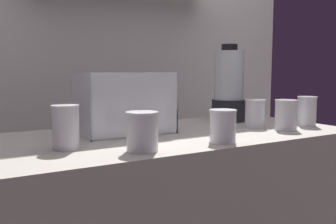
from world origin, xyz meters
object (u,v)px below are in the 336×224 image
at_px(juice_cup_beet_far_left, 66,129).
at_px(carrot_display_bin, 127,114).
at_px(blender_pitcher, 229,88).
at_px(juice_cup_mango_right, 255,115).
at_px(juice_cup_mango_far_right, 286,117).
at_px(juice_cup_pomegranate_rightmost, 307,113).
at_px(juice_cup_beet_left, 142,134).
at_px(juice_cup_carrot_middle, 223,128).

bearing_deg(juice_cup_beet_far_left, carrot_display_bin, 32.67).
distance_m(blender_pitcher, juice_cup_mango_right, 0.23).
distance_m(carrot_display_bin, juice_cup_mango_far_right, 0.62).
height_order(carrot_display_bin, juice_cup_beet_far_left, carrot_display_bin).
xyz_separation_m(juice_cup_mango_right, juice_cup_mango_far_right, (0.06, -0.11, 0.00)).
bearing_deg(blender_pitcher, juice_cup_pomegranate_rightmost, -55.59).
height_order(juice_cup_mango_right, juice_cup_pomegranate_rightmost, juice_cup_pomegranate_rightmost).
relative_size(carrot_display_bin, juice_cup_beet_far_left, 2.56).
height_order(juice_cup_beet_far_left, juice_cup_beet_left, juice_cup_beet_far_left).
height_order(blender_pitcher, juice_cup_mango_right, blender_pitcher).
distance_m(blender_pitcher, juice_cup_beet_far_left, 0.85).
bearing_deg(juice_cup_beet_left, carrot_display_bin, 73.87).
xyz_separation_m(juice_cup_carrot_middle, juice_cup_mango_far_right, (0.38, 0.08, 0.00)).
height_order(blender_pitcher, juice_cup_carrot_middle, blender_pitcher).
height_order(carrot_display_bin, blender_pitcher, blender_pitcher).
xyz_separation_m(juice_cup_beet_far_left, juice_cup_pomegranate_rightmost, (1.00, -0.04, -0.01)).
bearing_deg(juice_cup_mango_far_right, juice_cup_pomegranate_rightmost, 10.98).
bearing_deg(blender_pitcher, juice_cup_carrot_middle, -131.53).
height_order(juice_cup_beet_left, juice_cup_pomegranate_rightmost, juice_cup_pomegranate_rightmost).
relative_size(juice_cup_mango_right, juice_cup_mango_far_right, 0.97).
bearing_deg(juice_cup_mango_far_right, blender_pitcher, 95.92).
xyz_separation_m(carrot_display_bin, juice_cup_mango_right, (0.51, -0.14, -0.02)).
distance_m(carrot_display_bin, juice_cup_beet_far_left, 0.33).
distance_m(juice_cup_beet_left, juice_cup_pomegranate_rightmost, 0.83).
xyz_separation_m(juice_cup_beet_far_left, juice_cup_mango_far_right, (0.84, -0.08, -0.01)).
relative_size(juice_cup_carrot_middle, juice_cup_mango_far_right, 0.90).
distance_m(juice_cup_beet_far_left, juice_cup_mango_right, 0.79).
bearing_deg(juice_cup_carrot_middle, juice_cup_beet_left, 176.97).
distance_m(juice_cup_carrot_middle, juice_cup_mango_right, 0.37).
bearing_deg(juice_cup_mango_right, juice_cup_carrot_middle, -149.35).
bearing_deg(juice_cup_carrot_middle, juice_cup_mango_right, 30.65).
relative_size(carrot_display_bin, blender_pitcher, 0.96).
bearing_deg(carrot_display_bin, juice_cup_beet_far_left, -147.33).
xyz_separation_m(juice_cup_carrot_middle, juice_cup_pomegranate_rightmost, (0.54, 0.11, 0.01)).
height_order(juice_cup_beet_left, juice_cup_carrot_middle, juice_cup_beet_left).
xyz_separation_m(blender_pitcher, juice_cup_beet_far_left, (-0.81, -0.24, -0.09)).
distance_m(juice_cup_mango_right, juice_cup_pomegranate_rightmost, 0.23).
distance_m(juice_cup_beet_far_left, juice_cup_pomegranate_rightmost, 1.00).
relative_size(juice_cup_beet_far_left, juice_cup_mango_right, 1.14).
xyz_separation_m(blender_pitcher, juice_cup_pomegranate_rightmost, (0.19, -0.28, -0.10)).
xyz_separation_m(juice_cup_carrot_middle, juice_cup_mango_right, (0.32, 0.19, 0.00)).
xyz_separation_m(juice_cup_beet_left, juice_cup_carrot_middle, (0.28, -0.01, -0.00)).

